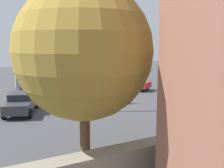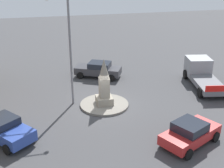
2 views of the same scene
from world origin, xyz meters
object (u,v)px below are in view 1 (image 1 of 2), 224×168
car_blue_parked_left (195,107)px  car_dark_grey_far_side (22,102)px  truck_grey_near_island (36,81)px  car_red_passing (132,83)px  monument (100,84)px  streetlamp (105,42)px  tree_mid_cluster (84,52)px

car_blue_parked_left → car_dark_grey_far_side: size_ratio=0.92×
car_dark_grey_far_side → truck_grey_near_island: size_ratio=0.74×
car_red_passing → car_blue_parked_left: bearing=-15.7°
monument → streetlamp: streetlamp is taller
car_blue_parked_left → car_red_passing: bearing=164.3°
streetlamp → tree_mid_cluster: 9.74m
monument → truck_grey_near_island: monument is taller
car_dark_grey_far_side → car_red_passing: 12.60m
car_blue_parked_left → truck_grey_near_island: (-16.12, -5.51, 0.23)m
streetlamp → tree_mid_cluster: bearing=-35.8°
truck_grey_near_island → car_blue_parked_left: bearing=18.9°
streetlamp → monument: bearing=158.2°
monument → tree_mid_cluster: (10.15, -6.59, 2.91)m
streetlamp → tree_mid_cluster: streetlamp is taller
car_dark_grey_far_side → truck_grey_near_island: bearing=156.7°
car_blue_parked_left → car_red_passing: size_ratio=0.98×
car_blue_parked_left → tree_mid_cluster: 11.00m
car_dark_grey_far_side → truck_grey_near_island: 9.30m
streetlamp → truck_grey_near_island: 12.27m
monument → truck_grey_near_island: (-9.26, -2.33, -0.70)m
car_blue_parked_left → truck_grey_near_island: 17.04m
streetlamp → truck_grey_near_island: streetlamp is taller
monument → car_blue_parked_left: size_ratio=0.85×
tree_mid_cluster → car_dark_grey_far_side: bearing=176.9°
streetlamp → car_dark_grey_far_side: (-2.97, -5.10, -4.23)m
car_red_passing → tree_mid_cluster: tree_mid_cluster is taller
car_dark_grey_far_side → car_red_passing: (-3.16, 12.20, -0.01)m
monument → car_dark_grey_far_side: monument is taller
car_red_passing → truck_grey_near_island: bearing=-122.3°
car_blue_parked_left → car_dark_grey_far_side: bearing=-129.5°
streetlamp → car_red_passing: 10.29m
car_red_passing → tree_mid_cluster: (14.03, -12.79, 3.85)m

